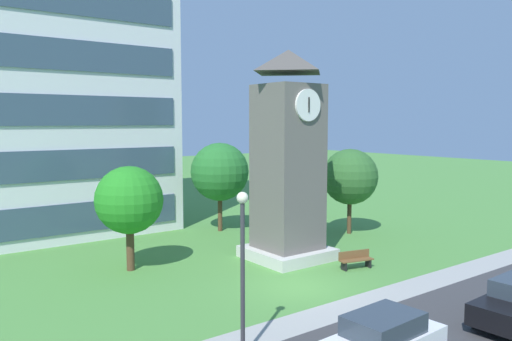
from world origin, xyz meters
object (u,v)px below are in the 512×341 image
park_bench (356,259)px  tree_by_building (129,200)px  tree_streetside (350,177)px  clock_tower (288,167)px  street_lamp (243,254)px  tree_near_tower (220,172)px

park_bench → tree_by_building: (-9.16, 6.47, 3.04)m
tree_streetside → park_bench: bearing=-134.8°
clock_tower → tree_by_building: size_ratio=2.13×
street_lamp → tree_by_building: bearing=85.1°
park_bench → tree_streetside: bearing=45.2°
tree_streetside → tree_near_tower: tree_near_tower is taller
clock_tower → street_lamp: (-8.60, -8.02, -1.68)m
clock_tower → tree_streetside: 7.65m
park_bench → street_lamp: bearing=-155.9°
tree_near_tower → park_bench: bearing=-86.7°
clock_tower → park_bench: 5.91m
park_bench → street_lamp: street_lamp is taller
clock_tower → park_bench: clock_tower is taller
tree_near_tower → tree_by_building: 9.89m
clock_tower → tree_near_tower: clock_tower is taller
street_lamp → tree_streetside: size_ratio=0.93×
park_bench → street_lamp: (-10.10, -4.51, 2.83)m
street_lamp → tree_near_tower: (9.44, 16.03, 0.71)m
clock_tower → street_lamp: clock_tower is taller
tree_near_tower → tree_by_building: (-8.49, -5.05, -0.50)m
street_lamp → tree_near_tower: tree_near_tower is taller
clock_tower → tree_streetside: (7.22, 2.24, -1.21)m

